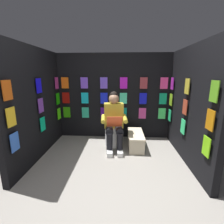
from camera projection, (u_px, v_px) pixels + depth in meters
ground_plane at (107, 194)px, 2.13m from camera, size 30.00×30.00×0.00m
display_wall_back at (114, 97)px, 3.90m from camera, size 2.75×0.14×2.01m
display_wall_left at (190, 106)px, 2.80m from camera, size 0.14×2.01×2.01m
display_wall_right at (36, 104)px, 2.95m from camera, size 0.14×2.01×2.01m
toilet at (114, 130)px, 3.62m from camera, size 0.42×0.57×0.77m
person_reading at (114, 121)px, 3.34m from camera, size 0.55×0.71×1.19m
comic_longbox_near at (136, 140)px, 3.46m from camera, size 0.31×0.76×0.32m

